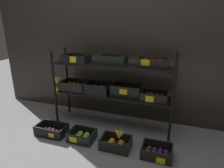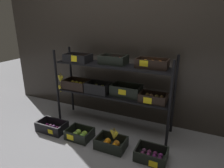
% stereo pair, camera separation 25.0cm
% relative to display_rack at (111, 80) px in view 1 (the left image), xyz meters
% --- Properties ---
extents(ground_plane, '(10.00, 10.00, 0.00)m').
position_rel_display_rack_xyz_m(ground_plane, '(0.01, -0.01, -0.64)').
color(ground_plane, gray).
extents(storefront_wall, '(3.91, 0.12, 2.02)m').
position_rel_display_rack_xyz_m(storefront_wall, '(0.01, 0.36, 0.37)').
color(storefront_wall, '#2D2823').
rests_on(storefront_wall, ground_plane).
extents(display_rack, '(1.64, 0.36, 1.00)m').
position_rel_display_rack_xyz_m(display_rack, '(0.00, 0.00, 0.00)').
color(display_rack, black).
rests_on(display_rack, ground_plane).
extents(crate_ground_plum, '(0.38, 0.22, 0.13)m').
position_rel_display_rack_xyz_m(crate_ground_plum, '(-0.63, -0.47, -0.59)').
color(crate_ground_plum, black).
rests_on(crate_ground_plum, ground_plane).
extents(crate_ground_apple_green, '(0.30, 0.24, 0.12)m').
position_rel_display_rack_xyz_m(crate_ground_apple_green, '(-0.21, -0.45, -0.59)').
color(crate_ground_apple_green, black).
rests_on(crate_ground_apple_green, ground_plane).
extents(crate_ground_orange, '(0.33, 0.23, 0.12)m').
position_rel_display_rack_xyz_m(crate_ground_orange, '(0.22, -0.47, -0.59)').
color(crate_ground_orange, black).
rests_on(crate_ground_orange, ground_plane).
extents(crate_ground_right_plum, '(0.32, 0.24, 0.12)m').
position_rel_display_rack_xyz_m(crate_ground_right_plum, '(0.67, -0.46, -0.60)').
color(crate_ground_right_plum, black).
rests_on(crate_ground_right_plum, ground_plane).
extents(banana_bunch_loose, '(0.12, 0.05, 0.13)m').
position_rel_display_rack_xyz_m(banana_bunch_loose, '(0.25, -0.46, -0.46)').
color(banana_bunch_loose, brown).
rests_on(banana_bunch_loose, crate_ground_orange).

